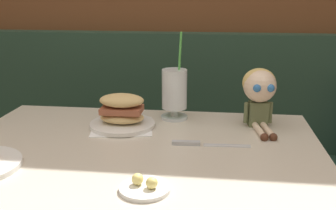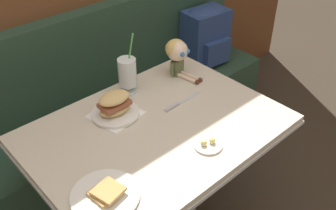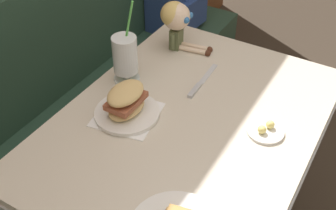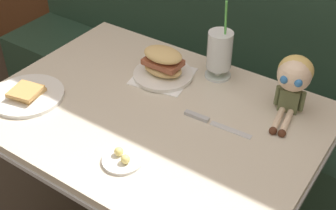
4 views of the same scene
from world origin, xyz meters
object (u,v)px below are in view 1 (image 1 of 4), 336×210
at_px(sandwich_plate, 122,114).
at_px(butter_saucer, 145,187).
at_px(butter_knife, 197,144).
at_px(seated_doll, 260,89).
at_px(milkshake_glass, 174,92).

height_order(sandwich_plate, butter_saucer, sandwich_plate).
distance_m(butter_knife, seated_doll, 0.31).
relative_size(milkshake_glass, butter_knife, 1.33).
relative_size(sandwich_plate, butter_knife, 0.98).
xyz_separation_m(sandwich_plate, butter_knife, (0.26, -0.13, -0.04)).
distance_m(butter_saucer, seated_doll, 0.60).
bearing_deg(butter_saucer, milkshake_glass, 89.02).
relative_size(milkshake_glass, butter_saucer, 2.62).
distance_m(sandwich_plate, butter_saucer, 0.46).
relative_size(butter_knife, seated_doll, 1.04).
xyz_separation_m(milkshake_glass, butter_knife, (0.10, -0.25, -0.10)).
bearing_deg(milkshake_glass, sandwich_plate, -144.82).
relative_size(butter_saucer, seated_doll, 0.53).
bearing_deg(seated_doll, milkshake_glass, 171.23).
distance_m(milkshake_glass, butter_knife, 0.29).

